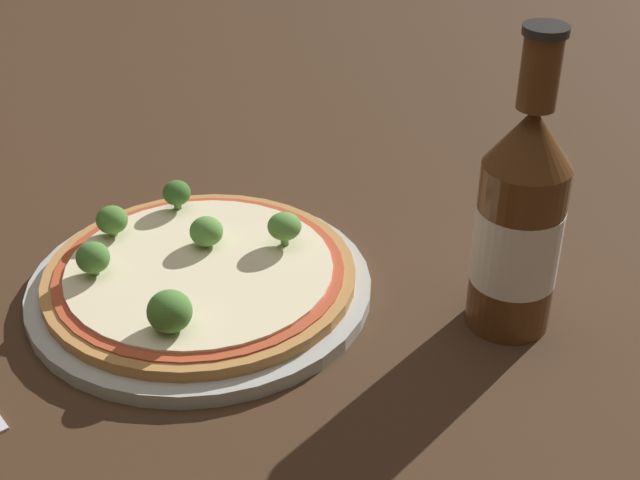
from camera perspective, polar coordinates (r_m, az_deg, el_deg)
The scene contains 10 objects.
ground_plane at distance 0.76m, azimuth -6.69°, elevation -2.63°, with size 3.00×3.00×0.00m, color #3D2819.
plate at distance 0.75m, azimuth -7.66°, elevation -2.99°, with size 0.28×0.28×0.01m.
pizza at distance 0.74m, azimuth -7.69°, elevation -2.12°, with size 0.26×0.26×0.01m.
broccoli_floret_0 at distance 0.78m, azimuth -13.17°, elevation 1.25°, with size 0.03×0.03×0.03m.
broccoli_floret_1 at distance 0.81m, azimuth -9.16°, elevation 2.98°, with size 0.03×0.03×0.03m.
broccoli_floret_2 at distance 0.66m, azimuth -9.60°, elevation -4.53°, with size 0.03×0.03×0.03m.
broccoli_floret_3 at distance 0.75m, azimuth -2.29°, elevation 0.86°, with size 0.03×0.03×0.03m.
broccoli_floret_4 at distance 0.73m, azimuth -14.32°, elevation -1.11°, with size 0.03×0.03×0.03m.
broccoli_floret_5 at distance 0.76m, azimuth -7.27°, elevation 0.55°, with size 0.03×0.03×0.03m.
beer_bottle at distance 0.68m, azimuth 12.65°, elevation 1.15°, with size 0.07×0.07×0.24m.
Camera 1 is at (-0.16, -0.61, 0.43)m, focal length 50.00 mm.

